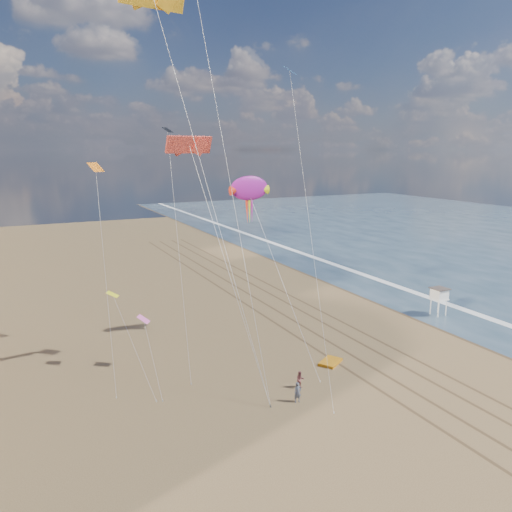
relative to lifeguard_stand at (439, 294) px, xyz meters
The scene contains 11 objects.
ground 30.53m from the lifeguard_stand, 127.59° to the right, with size 260.00×260.00×0.00m, color brown.
wet_sand 16.14m from the lifeguard_stand, 88.39° to the left, with size 260.00×260.00×0.00m, color #42301E.
foam 16.79m from the lifeguard_stand, 73.71° to the left, with size 260.00×260.00×0.00m, color white.
tracks 17.27m from the lifeguard_stand, 159.75° to the left, with size 7.68×120.00×0.01m.
lifeguard_stand is the anchor object (origin of this frame).
grounded_kite 21.48m from the lifeguard_stand, 163.24° to the right, with size 2.43×1.55×0.28m, color orange.
show_kite 27.98m from the lifeguard_stand, 169.81° to the left, with size 4.41×7.23×20.40m.
kite_flyer_a 29.48m from the lifeguard_stand, 157.48° to the right, with size 0.63×0.41×1.73m, color #545B6C.
kite_flyer_b 27.38m from the lifeguard_stand, 160.27° to the right, with size 0.74×0.58×1.53m, color #944B4C.
parafoils 43.35m from the lifeguard_stand, behind, with size 9.69×4.28×15.83m.
small_kites 36.90m from the lifeguard_stand, behind, with size 16.76×11.64×22.80m.
Camera 1 is at (-28.23, -19.34, 20.27)m, focal length 35.00 mm.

